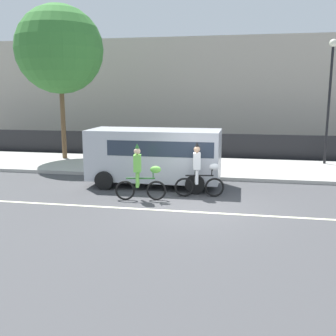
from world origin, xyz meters
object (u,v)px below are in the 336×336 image
at_px(parked_van_silver, 156,153).
at_px(street_lamp_post, 330,84).
at_px(parade_cyclist_lime, 141,176).
at_px(parade_cyclist_zebra, 200,173).

height_order(parked_van_silver, street_lamp_post, street_lamp_post).
relative_size(parade_cyclist_lime, street_lamp_post, 0.33).
bearing_deg(parade_cyclist_zebra, parade_cyclist_lime, -156.41).
relative_size(parade_cyclist_zebra, parked_van_silver, 0.38).
xyz_separation_m(parade_cyclist_zebra, parked_van_silver, (-1.83, 1.37, 0.44)).
distance_m(parade_cyclist_lime, parade_cyclist_zebra, 2.05).
xyz_separation_m(parked_van_silver, street_lamp_post, (7.22, 5.49, 2.71)).
xyz_separation_m(parade_cyclist_zebra, street_lamp_post, (5.39, 6.86, 3.15)).
bearing_deg(parade_cyclist_lime, parade_cyclist_zebra, 23.59).
bearing_deg(parked_van_silver, parade_cyclist_zebra, -36.76).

